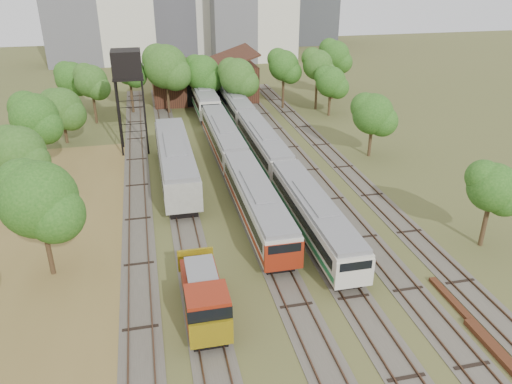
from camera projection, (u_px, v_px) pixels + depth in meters
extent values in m
plane|color=#475123|center=(343.00, 334.00, 30.25)|extent=(240.00, 240.00, 0.00)
cube|color=brown|center=(49.00, 295.00, 33.71)|extent=(14.00, 60.00, 0.04)
cube|color=#4C473D|center=(137.00, 185.00, 49.90)|extent=(2.60, 80.00, 0.06)
cube|color=#472D1E|center=(130.00, 185.00, 49.72)|extent=(0.08, 80.00, 0.14)
cube|color=#472D1E|center=(144.00, 184.00, 50.01)|extent=(0.08, 80.00, 0.14)
cube|color=#4C473D|center=(177.00, 182.00, 50.70)|extent=(2.60, 80.00, 0.06)
cube|color=#472D1E|center=(170.00, 182.00, 50.52)|extent=(0.08, 80.00, 0.14)
cube|color=#472D1E|center=(184.00, 180.00, 50.80)|extent=(0.08, 80.00, 0.14)
cube|color=#4C473D|center=(235.00, 177.00, 51.90)|extent=(2.60, 80.00, 0.06)
cube|color=#472D1E|center=(228.00, 176.00, 51.72)|extent=(0.08, 80.00, 0.14)
cube|color=#472D1E|center=(242.00, 175.00, 52.00)|extent=(0.08, 80.00, 0.14)
cube|color=#4C473D|center=(272.00, 173.00, 52.70)|extent=(2.60, 80.00, 0.06)
cube|color=#472D1E|center=(266.00, 173.00, 52.52)|extent=(0.08, 80.00, 0.14)
cube|color=#472D1E|center=(279.00, 172.00, 52.80)|extent=(0.08, 80.00, 0.14)
cube|color=#4C473D|center=(308.00, 170.00, 53.50)|extent=(2.60, 80.00, 0.06)
cube|color=#472D1E|center=(302.00, 170.00, 53.31)|extent=(0.08, 80.00, 0.14)
cube|color=#472D1E|center=(315.00, 169.00, 53.60)|extent=(0.08, 80.00, 0.14)
cube|color=#4C473D|center=(343.00, 167.00, 54.29)|extent=(2.60, 80.00, 0.06)
cube|color=#472D1E|center=(337.00, 167.00, 54.11)|extent=(0.08, 80.00, 0.14)
cube|color=#472D1E|center=(350.00, 166.00, 54.40)|extent=(0.08, 80.00, 0.14)
cube|color=black|center=(257.00, 219.00, 42.74)|extent=(2.11, 15.64, 0.77)
cube|color=beige|center=(257.00, 202.00, 42.07)|extent=(2.78, 17.00, 2.40)
cube|color=black|center=(257.00, 199.00, 41.95)|extent=(2.84, 15.64, 0.82)
cube|color=slate|center=(257.00, 188.00, 41.49)|extent=(2.56, 16.66, 0.35)
cube|color=maroon|center=(257.00, 210.00, 42.36)|extent=(2.84, 16.66, 0.43)
cube|color=maroon|center=(284.00, 257.00, 34.66)|extent=(2.82, 0.25, 2.16)
cube|color=black|center=(224.00, 150.00, 58.19)|extent=(2.11, 15.64, 0.77)
cube|color=beige|center=(223.00, 137.00, 57.51)|extent=(2.78, 17.00, 2.40)
cube|color=black|center=(223.00, 134.00, 57.39)|extent=(2.84, 15.64, 0.82)
cube|color=slate|center=(223.00, 125.00, 56.93)|extent=(2.56, 16.66, 0.35)
cube|color=maroon|center=(223.00, 142.00, 57.80)|extent=(2.84, 16.66, 0.43)
cube|color=black|center=(312.00, 231.00, 40.95)|extent=(2.02, 15.64, 0.74)
cube|color=beige|center=(313.00, 214.00, 40.31)|extent=(2.67, 17.00, 2.30)
cube|color=black|center=(313.00, 211.00, 40.19)|extent=(2.73, 15.64, 0.78)
cube|color=slate|center=(314.00, 200.00, 39.75)|extent=(2.46, 16.66, 0.33)
cube|color=#196435|center=(313.00, 221.00, 40.58)|extent=(2.73, 16.66, 0.41)
cube|color=beige|center=(354.00, 274.00, 32.90)|extent=(2.71, 0.25, 2.07)
cube|color=black|center=(263.00, 156.00, 56.40)|extent=(2.02, 15.64, 0.74)
cube|color=beige|center=(263.00, 143.00, 55.75)|extent=(2.67, 17.00, 2.30)
cube|color=black|center=(263.00, 141.00, 55.63)|extent=(2.73, 15.64, 0.78)
cube|color=slate|center=(263.00, 132.00, 55.19)|extent=(2.46, 16.66, 0.33)
cube|color=#196435|center=(263.00, 149.00, 56.02)|extent=(2.73, 16.66, 0.41)
cube|color=black|center=(235.00, 113.00, 71.84)|extent=(2.02, 15.64, 0.74)
cube|color=beige|center=(234.00, 103.00, 71.19)|extent=(2.67, 17.00, 2.30)
cube|color=black|center=(234.00, 101.00, 71.08)|extent=(2.73, 15.64, 0.78)
cube|color=slate|center=(234.00, 94.00, 70.63)|extent=(2.46, 16.66, 0.33)
cube|color=#196435|center=(234.00, 107.00, 71.47)|extent=(2.73, 16.66, 0.41)
cube|color=black|center=(203.00, 107.00, 74.50)|extent=(2.21, 14.72, 0.81)
cube|color=beige|center=(203.00, 96.00, 73.80)|extent=(2.92, 16.00, 2.52)
cube|color=black|center=(203.00, 94.00, 73.67)|extent=(2.98, 14.72, 0.86)
cube|color=slate|center=(203.00, 87.00, 73.18)|extent=(2.69, 15.68, 0.36)
cube|color=#196435|center=(203.00, 101.00, 74.10)|extent=(2.98, 15.68, 0.45)
cube|color=beige|center=(211.00, 112.00, 66.83)|extent=(2.96, 0.25, 2.26)
cube|color=black|center=(203.00, 306.00, 32.00)|extent=(2.03, 7.20, 0.83)
cube|color=maroon|center=(201.00, 285.00, 32.23)|extent=(2.31, 4.40, 1.39)
cube|color=maroon|center=(208.00, 311.00, 28.99)|extent=(2.49, 2.40, 2.49)
cube|color=black|center=(207.00, 302.00, 28.74)|extent=(2.54, 2.45, 0.83)
cube|color=gold|center=(211.00, 334.00, 28.06)|extent=(2.49, 0.20, 1.66)
cube|color=gold|center=(196.00, 259.00, 35.03)|extent=(2.49, 0.20, 1.66)
cube|color=slate|center=(201.00, 272.00, 30.88)|extent=(1.85, 3.60, 0.18)
cube|color=black|center=(177.00, 177.00, 50.69)|extent=(2.43, 16.56, 0.88)
cube|color=gray|center=(176.00, 161.00, 49.91)|extent=(3.21, 18.00, 2.77)
cube|color=black|center=(175.00, 158.00, 49.77)|extent=(3.27, 16.56, 0.94)
cube|color=slate|center=(174.00, 146.00, 49.24)|extent=(2.95, 17.64, 0.40)
cylinder|color=black|center=(119.00, 120.00, 55.66)|extent=(0.21, 0.21, 8.53)
cylinder|color=black|center=(145.00, 118.00, 56.24)|extent=(0.21, 0.21, 8.53)
cylinder|color=black|center=(120.00, 113.00, 58.21)|extent=(0.21, 0.21, 8.53)
cylinder|color=black|center=(145.00, 111.00, 58.78)|extent=(0.21, 0.21, 8.53)
cube|color=black|center=(128.00, 77.00, 55.36)|extent=(3.36, 3.36, 0.20)
cube|color=black|center=(127.00, 63.00, 54.71)|extent=(3.20, 3.20, 2.88)
cube|color=#512917|center=(464.00, 313.00, 31.79)|extent=(0.49, 7.81, 0.25)
cube|color=#341B13|center=(203.00, 81.00, 80.06)|extent=(16.00, 11.00, 5.50)
cube|color=#341B13|center=(177.00, 61.00, 77.83)|extent=(8.45, 11.55, 2.96)
cube|color=#341B13|center=(227.00, 59.00, 79.43)|extent=(8.45, 11.55, 2.96)
cube|color=black|center=(208.00, 92.00, 75.48)|extent=(6.40, 0.15, 4.12)
cylinder|color=#382616|center=(48.00, 246.00, 35.03)|extent=(0.36, 0.36, 4.69)
sphere|color=#1B4C14|center=(38.00, 199.00, 33.49)|extent=(5.29, 5.29, 5.29)
cylinder|color=#382616|center=(26.00, 184.00, 45.30)|extent=(0.36, 0.36, 4.02)
sphere|color=#1B4C14|center=(19.00, 152.00, 43.98)|extent=(4.70, 4.70, 4.70)
cylinder|color=#382616|center=(41.00, 152.00, 51.75)|extent=(0.36, 0.36, 4.84)
sphere|color=#1B4C14|center=(34.00, 117.00, 50.15)|extent=(4.77, 4.77, 4.77)
cylinder|color=#382616|center=(65.00, 130.00, 60.78)|extent=(0.36, 0.36, 3.38)
sphere|color=#1B4C14|center=(62.00, 109.00, 59.66)|extent=(5.00, 5.00, 5.00)
cylinder|color=#382616|center=(75.00, 99.00, 72.68)|extent=(0.36, 0.36, 3.96)
sphere|color=#1B4C14|center=(72.00, 78.00, 71.38)|extent=(4.63, 4.63, 4.63)
cylinder|color=#382616|center=(95.00, 107.00, 67.85)|extent=(0.36, 0.36, 4.55)
sphere|color=#1B4C14|center=(91.00, 81.00, 66.36)|extent=(4.32, 4.32, 4.32)
cylinder|color=#382616|center=(132.00, 96.00, 72.51)|extent=(0.36, 0.36, 4.90)
sphere|color=#1B4C14|center=(129.00, 70.00, 70.90)|extent=(4.20, 4.20, 4.20)
cylinder|color=#382616|center=(168.00, 95.00, 72.29)|extent=(0.36, 0.36, 5.27)
sphere|color=#1B4C14|center=(166.00, 67.00, 70.56)|extent=(6.17, 6.17, 6.17)
cylinder|color=#382616|center=(203.00, 96.00, 73.80)|extent=(0.36, 0.36, 4.32)
sphere|color=#1B4C14|center=(202.00, 73.00, 72.38)|extent=(5.16, 5.16, 5.16)
cylinder|color=#382616|center=(238.00, 100.00, 71.36)|extent=(0.36, 0.36, 4.36)
sphere|color=#1B4C14|center=(237.00, 77.00, 69.92)|extent=(5.11, 5.11, 5.11)
cylinder|color=#382616|center=(283.00, 92.00, 74.62)|extent=(0.36, 0.36, 5.02)
sphere|color=#1B4C14|center=(284.00, 65.00, 72.97)|extent=(4.43, 4.43, 4.43)
cylinder|color=#382616|center=(316.00, 92.00, 74.15)|extent=(0.36, 0.36, 5.17)
sphere|color=#1B4C14|center=(318.00, 65.00, 72.45)|extent=(4.34, 4.34, 4.34)
cylinder|color=#382616|center=(333.00, 82.00, 79.60)|extent=(0.36, 0.36, 5.38)
sphere|color=#1B4C14|center=(335.00, 55.00, 77.83)|extent=(4.58, 4.58, 4.58)
cylinder|color=#382616|center=(485.00, 223.00, 38.79)|extent=(0.36, 0.36, 3.96)
sphere|color=#1B4C14|center=(493.00, 187.00, 37.48)|extent=(3.76, 3.76, 3.76)
cylinder|color=#382616|center=(370.00, 140.00, 56.64)|extent=(0.36, 0.36, 3.90)
sphere|color=#1B4C14|center=(373.00, 114.00, 55.36)|extent=(4.55, 4.55, 4.55)
cylinder|color=#382616|center=(329.00, 102.00, 71.35)|extent=(0.36, 0.36, 3.83)
sphere|color=#1B4C14|center=(331.00, 82.00, 70.09)|extent=(4.27, 4.27, 4.27)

